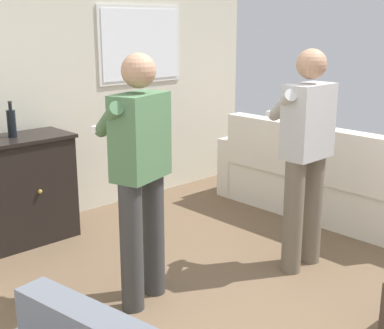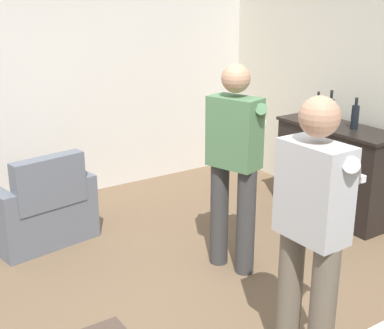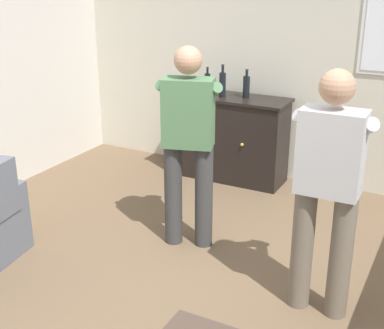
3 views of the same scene
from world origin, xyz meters
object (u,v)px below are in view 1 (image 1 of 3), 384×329
object	(u,v)px
couch	(323,183)
sideboard_cabinet	(0,195)
person_standing_right	(305,150)
bottle_liquor_amber	(12,123)
person_standing_left	(140,169)

from	to	relation	value
couch	sideboard_cabinet	size ratio (longest dim) A/B	1.90
sideboard_cabinet	person_standing_right	bearing A→B (deg)	-51.55
bottle_liquor_amber	person_standing_right	xyz separation A→B (m)	(1.37, -1.97, -0.11)
couch	sideboard_cabinet	xyz separation A→B (m)	(-2.57, 1.46, 0.11)
bottle_liquor_amber	person_standing_left	xyz separation A→B (m)	(0.14, -1.55, -0.11)
bottle_liquor_amber	person_standing_right	world-z (taller)	person_standing_right
couch	bottle_liquor_amber	distance (m)	2.91
person_standing_right	couch	bearing A→B (deg)	25.18
person_standing_right	person_standing_left	bearing A→B (deg)	161.37
couch	person_standing_right	world-z (taller)	person_standing_right
couch	bottle_liquor_amber	size ratio (longest dim) A/B	8.00
sideboard_cabinet	person_standing_left	world-z (taller)	person_standing_left
sideboard_cabinet	bottle_liquor_amber	world-z (taller)	bottle_liquor_amber
couch	person_standing_right	size ratio (longest dim) A/B	1.44
couch	sideboard_cabinet	world-z (taller)	couch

